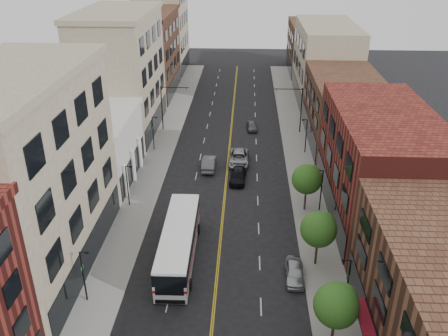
% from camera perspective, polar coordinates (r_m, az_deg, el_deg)
% --- Properties ---
extents(sidewalk_left, '(4.00, 110.00, 0.15)m').
position_cam_1_polar(sidewalk_left, '(65.80, -8.31, 0.41)').
color(sidewalk_left, gray).
rests_on(sidewalk_left, ground).
extents(sidewalk_right, '(4.00, 110.00, 0.15)m').
position_cam_1_polar(sidewalk_right, '(65.07, 9.26, 0.03)').
color(sidewalk_right, gray).
rests_on(sidewalk_right, ground).
extents(bldg_l_tanoffice, '(10.00, 22.00, 18.00)m').
position_cam_1_polar(bldg_l_tanoffice, '(45.32, -22.83, -1.38)').
color(bldg_l_tanoffice, gray).
rests_on(bldg_l_tanoffice, ground).
extents(bldg_l_white, '(10.00, 14.00, 8.00)m').
position_cam_1_polar(bldg_l_white, '(62.41, -15.52, 2.18)').
color(bldg_l_white, silver).
rests_on(bldg_l_white, ground).
extents(bldg_l_far_a, '(10.00, 20.00, 18.00)m').
position_cam_1_polar(bldg_l_far_a, '(76.18, -12.24, 10.87)').
color(bldg_l_far_a, gray).
rests_on(bldg_l_far_a, ground).
extents(bldg_l_far_b, '(10.00, 20.00, 15.00)m').
position_cam_1_polar(bldg_l_far_b, '(95.43, -9.21, 13.24)').
color(bldg_l_far_b, '#533021').
rests_on(bldg_l_far_b, ground).
extents(bldg_l_far_c, '(10.00, 16.00, 20.00)m').
position_cam_1_polar(bldg_l_far_c, '(112.29, -7.47, 16.59)').
color(bldg_l_far_c, gray).
rests_on(bldg_l_far_c, ground).
extents(bldg_r_mid, '(10.00, 22.00, 12.00)m').
position_cam_1_polar(bldg_r_mid, '(54.15, 18.21, 0.36)').
color(bldg_r_mid, '#581B17').
rests_on(bldg_r_mid, ground).
extents(bldg_r_far_a, '(10.00, 20.00, 10.00)m').
position_cam_1_polar(bldg_r_far_a, '(73.46, 14.25, 6.82)').
color(bldg_r_far_a, '#533021').
rests_on(bldg_r_far_a, ground).
extents(bldg_r_far_b, '(10.00, 22.00, 14.00)m').
position_cam_1_polar(bldg_r_far_b, '(92.77, 12.09, 12.32)').
color(bldg_r_far_b, gray).
rests_on(bldg_r_far_b, ground).
extents(bldg_r_far_c, '(10.00, 18.00, 11.00)m').
position_cam_1_polar(bldg_r_far_c, '(112.40, 10.55, 14.05)').
color(bldg_r_far_c, '#533021').
rests_on(bldg_r_far_c, ground).
extents(tree_r_1, '(3.40, 3.40, 5.59)m').
position_cam_1_polar(tree_r_1, '(37.10, 13.49, -15.60)').
color(tree_r_1, black).
rests_on(tree_r_1, sidewalk_right).
extents(tree_r_2, '(3.40, 3.40, 5.59)m').
position_cam_1_polar(tree_r_2, '(44.94, 11.42, -7.11)').
color(tree_r_2, black).
rests_on(tree_r_2, sidewalk_right).
extents(tree_r_3, '(3.40, 3.40, 5.59)m').
position_cam_1_polar(tree_r_3, '(53.50, 10.04, -1.22)').
color(tree_r_3, black).
rests_on(tree_r_3, sidewalk_right).
extents(lamp_l_1, '(0.81, 0.55, 5.05)m').
position_cam_1_polar(lamp_l_1, '(42.32, -16.54, -12.05)').
color(lamp_l_1, black).
rests_on(lamp_l_1, sidewalk_left).
extents(lamp_l_2, '(0.81, 0.55, 5.05)m').
position_cam_1_polar(lamp_l_2, '(55.15, -11.51, -1.84)').
color(lamp_l_2, black).
rests_on(lamp_l_2, sidewalk_left).
extents(lamp_l_3, '(0.81, 0.55, 5.05)m').
position_cam_1_polar(lamp_l_3, '(69.30, -8.50, 4.38)').
color(lamp_l_3, black).
rests_on(lamp_l_3, sidewalk_left).
extents(lamp_r_1, '(0.81, 0.55, 5.05)m').
position_cam_1_polar(lamp_r_1, '(41.08, 14.61, -13.11)').
color(lamp_r_1, black).
rests_on(lamp_r_1, sidewalk_right).
extents(lamp_r_2, '(0.81, 0.55, 5.05)m').
position_cam_1_polar(lamp_r_2, '(54.20, 11.59, -2.38)').
color(lamp_r_2, black).
rests_on(lamp_r_2, sidewalk_right).
extents(lamp_r_3, '(0.81, 0.55, 5.05)m').
position_cam_1_polar(lamp_r_3, '(68.55, 9.82, 4.03)').
color(lamp_r_3, black).
rests_on(lamp_r_3, sidewalk_right).
extents(signal_mast_left, '(4.49, 0.18, 7.20)m').
position_cam_1_polar(signal_mast_left, '(76.00, -6.97, 7.80)').
color(signal_mast_left, black).
rests_on(signal_mast_left, sidewalk_left).
extents(signal_mast_right, '(4.49, 0.18, 7.20)m').
position_cam_1_polar(signal_mast_right, '(75.35, 8.76, 7.53)').
color(signal_mast_right, black).
rests_on(signal_mast_right, sidewalk_right).
extents(city_bus, '(3.41, 13.46, 3.45)m').
position_cam_1_polar(city_bus, '(46.22, -5.47, -8.78)').
color(city_bus, silver).
rests_on(city_bus, ground).
extents(car_parked_far, '(1.82, 4.32, 1.46)m').
position_cam_1_polar(car_parked_far, '(44.83, 8.49, -12.29)').
color(car_parked_far, '#A8A9AF').
rests_on(car_parked_far, ground).
extents(car_lane_behind, '(1.76, 4.94, 1.62)m').
position_cam_1_polar(car_lane_behind, '(63.79, -1.84, 0.56)').
color(car_lane_behind, '#56555B').
rests_on(car_lane_behind, ground).
extents(car_lane_a, '(2.27, 4.99, 1.42)m').
position_cam_1_polar(car_lane_a, '(60.68, 1.68, -0.96)').
color(car_lane_a, black).
rests_on(car_lane_a, ground).
extents(car_lane_b, '(2.77, 5.93, 1.64)m').
position_cam_1_polar(car_lane_b, '(65.27, 1.79, 1.20)').
color(car_lane_b, '#96999D').
rests_on(car_lane_b, ground).
extents(car_lane_c, '(1.86, 3.92, 1.29)m').
position_cam_1_polar(car_lane_c, '(77.04, 3.36, 5.05)').
color(car_lane_c, '#57575C').
rests_on(car_lane_c, ground).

